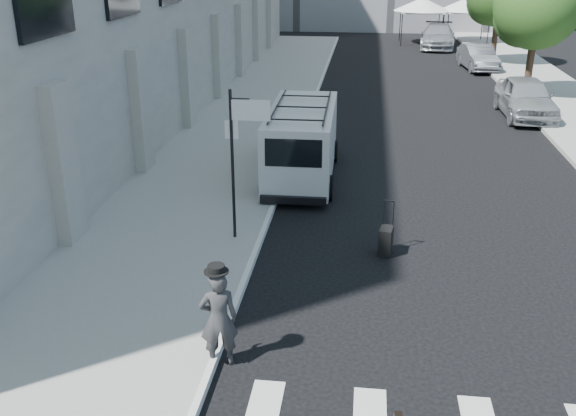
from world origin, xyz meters
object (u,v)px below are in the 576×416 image
(suitcase, at_px, (386,241))
(parked_car_a, at_px, (526,97))
(businessman, at_px, (219,319))
(parked_car_b, at_px, (478,57))
(cargo_van, at_px, (302,141))
(parked_car_c, at_px, (438,36))

(suitcase, distance_m, parked_car_a, 14.79)
(businessman, relative_size, parked_car_b, 0.41)
(businessman, distance_m, parked_car_a, 20.07)
(cargo_van, height_order, parked_car_a, cargo_van)
(suitcase, relative_size, cargo_van, 0.22)
(parked_car_a, distance_m, parked_car_c, 19.48)
(parked_car_c, bearing_deg, cargo_van, -97.14)
(businessman, bearing_deg, cargo_van, -110.13)
(suitcase, height_order, parked_car_b, parked_car_b)
(parked_car_b, bearing_deg, suitcase, -109.77)
(cargo_van, bearing_deg, parked_car_b, 66.75)
(suitcase, height_order, parked_car_c, parked_car_c)
(cargo_van, xyz_separation_m, parked_car_c, (6.57, 27.88, -0.32))
(suitcase, distance_m, parked_car_b, 25.20)
(suitcase, height_order, parked_car_a, parked_car_a)
(cargo_van, distance_m, parked_car_a, 11.87)
(suitcase, bearing_deg, parked_car_b, 86.48)
(businessman, bearing_deg, parked_car_a, -133.44)
(parked_car_b, bearing_deg, cargo_van, -119.31)
(parked_car_a, xyz_separation_m, parked_car_c, (-1.74, 19.41, -0.01))
(suitcase, relative_size, parked_car_b, 0.29)
(parked_car_a, bearing_deg, cargo_van, -135.12)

